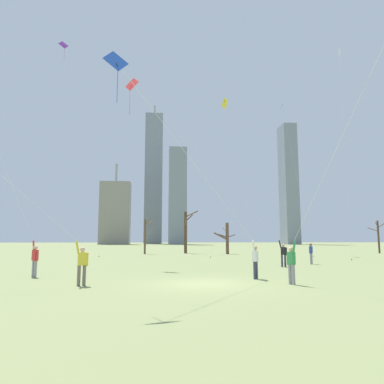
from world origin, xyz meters
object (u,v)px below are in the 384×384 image
(distant_kite_high_overhead_purple, at_px, (67,66))
(bare_tree_leftmost, at_px, (145,235))
(kite_flyer_midfield_left_orange, at_px, (20,220))
(bare_tree_center, at_px, (378,235))
(distant_kite_low_near_trees_yellow, at_px, (224,113))
(kite_flyer_midfield_right_blue, at_px, (243,242))
(bare_tree_right_of_center, at_px, (227,238))
(distant_kite_drifting_right_white, at_px, (340,66))
(kite_flyer_far_back_pink, at_px, (315,209))
(distant_kite_drifting_left_green, at_px, (284,117))
(kite_flyer_foreground_left_red, at_px, (238,203))
(kite_flyer_midfield_center_teal, at_px, (46,230))
(bare_tree_left_of_center, at_px, (186,230))
(bystander_far_off_by_trees, at_px, (311,253))

(distant_kite_high_overhead_purple, relative_size, bare_tree_leftmost, 4.92)
(kite_flyer_midfield_left_orange, relative_size, bare_tree_leftmost, 4.11)
(distant_kite_high_overhead_purple, bearing_deg, bare_tree_center, 15.02)
(distant_kite_high_overhead_purple, relative_size, distant_kite_low_near_trees_yellow, 1.36)
(kite_flyer_midfield_left_orange, height_order, kite_flyer_midfield_right_blue, kite_flyer_midfield_left_orange)
(distant_kite_high_overhead_purple, xyz_separation_m, bare_tree_leftmost, (8.18, 10.78, -17.89))
(bare_tree_right_of_center, xyz_separation_m, bare_tree_center, (21.64, 0.75, 0.36))
(kite_flyer_midfield_left_orange, relative_size, distant_kite_drifting_right_white, 0.83)
(kite_flyer_far_back_pink, bearing_deg, distant_kite_high_overhead_purple, 124.93)
(distant_kite_drifting_left_green, relative_size, bare_tree_center, 4.60)
(kite_flyer_foreground_left_red, xyz_separation_m, distant_kite_high_overhead_purple, (-15.96, 11.35, 15.86))
(kite_flyer_midfield_center_teal, xyz_separation_m, bare_tree_left_of_center, (8.15, 34.45, 0.84))
(distant_kite_drifting_right_white, distance_m, distant_kite_drifting_left_green, 10.73)
(bare_tree_leftmost, bearing_deg, kite_flyer_far_back_pink, -76.50)
(kite_flyer_midfield_left_orange, bearing_deg, kite_flyer_midfield_center_teal, -58.77)
(distant_kite_high_overhead_purple, distance_m, distant_kite_low_near_trees_yellow, 17.59)
(distant_kite_low_near_trees_yellow, bearing_deg, distant_kite_drifting_right_white, -2.35)
(kite_flyer_far_back_pink, relative_size, kite_flyer_midfield_right_blue, 1.72)
(kite_flyer_midfield_left_orange, relative_size, bare_tree_center, 4.24)
(bare_tree_right_of_center, bearing_deg, bare_tree_center, 1.97)
(kite_flyer_far_back_pink, distance_m, bare_tree_leftmost, 35.24)
(kite_flyer_far_back_pink, xyz_separation_m, bare_tree_right_of_center, (2.52, 33.62, -0.96))
(bystander_far_off_by_trees, relative_size, bare_tree_leftmost, 0.35)
(bare_tree_right_of_center, bearing_deg, bare_tree_left_of_center, 152.37)
(kite_flyer_far_back_pink, height_order, bystander_far_off_by_trees, kite_flyer_far_back_pink)
(kite_flyer_midfield_left_orange, relative_size, distant_kite_low_near_trees_yellow, 1.13)
(kite_flyer_midfield_left_orange, height_order, kite_flyer_midfield_center_teal, kite_flyer_midfield_left_orange)
(distant_kite_drifting_right_white, bearing_deg, distant_kite_low_near_trees_yellow, 177.65)
(distant_kite_high_overhead_purple, relative_size, bare_tree_right_of_center, 5.60)
(bare_tree_left_of_center, bearing_deg, kite_flyer_far_back_pink, -85.74)
(kite_flyer_midfield_left_orange, xyz_separation_m, bare_tree_left_of_center, (11.01, 29.73, 0.21))
(kite_flyer_far_back_pink, bearing_deg, distant_kite_drifting_left_green, 71.99)
(bare_tree_center, bearing_deg, kite_flyer_midfield_right_blue, -130.38)
(distant_kite_high_overhead_purple, bearing_deg, kite_flyer_foreground_left_red, -35.42)
(kite_flyer_midfield_left_orange, distance_m, distant_kite_high_overhead_purple, 24.42)
(distant_kite_high_overhead_purple, bearing_deg, kite_flyer_midfield_left_orange, -80.96)
(kite_flyer_midfield_left_orange, bearing_deg, distant_kite_low_near_trees_yellow, 48.62)
(bystander_far_off_by_trees, bearing_deg, distant_kite_drifting_right_white, 46.67)
(distant_kite_low_near_trees_yellow, bearing_deg, bare_tree_right_of_center, 79.18)
(kite_flyer_midfield_left_orange, xyz_separation_m, distant_kite_low_near_trees_yellow, (14.14, 16.05, 12.40))
(kite_flyer_midfield_right_blue, bearing_deg, kite_flyer_midfield_left_orange, 164.55)
(kite_flyer_midfield_center_teal, relative_size, bare_tree_right_of_center, 3.34)
(bystander_far_off_by_trees, xyz_separation_m, distant_kite_drifting_right_white, (7.77, 8.24, 20.00))
(distant_kite_drifting_left_green, relative_size, distant_kite_low_near_trees_yellow, 1.23)
(bare_tree_left_of_center, bearing_deg, bystander_far_off_by_trees, -69.58)
(distant_kite_drifting_left_green, height_order, bare_tree_center, distant_kite_drifting_left_green)
(distant_kite_high_overhead_purple, bearing_deg, kite_flyer_midfield_center_teal, -75.59)
(kite_flyer_foreground_left_red, distance_m, distant_kite_low_near_trees_yellow, 15.12)
(kite_flyer_foreground_left_red, distance_m, bare_tree_left_of_center, 24.36)
(distant_kite_high_overhead_purple, bearing_deg, bare_tree_right_of_center, 28.18)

